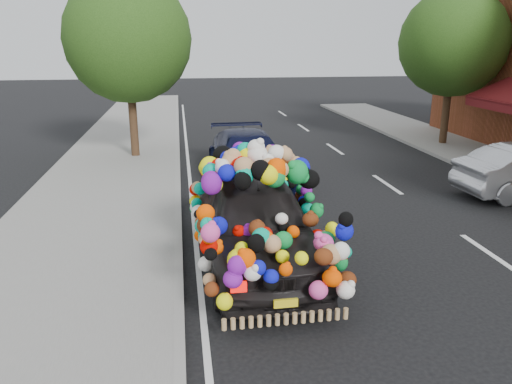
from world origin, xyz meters
TOP-DOWN VIEW (x-y plane):
  - ground at (0.00, 0.00)m, footprint 100.00×100.00m
  - sidewalk at (-4.30, 0.00)m, footprint 4.00×60.00m
  - kerb at (-2.35, 0.00)m, footprint 0.15×60.00m
  - lane_markings at (3.60, 0.00)m, footprint 6.00×50.00m
  - tree_near_sidewalk at (-3.80, 9.50)m, footprint 4.20×4.20m
  - tree_far_b at (8.00, 10.00)m, footprint 4.00×4.00m
  - plush_art_car at (-0.93, 0.34)m, footprint 2.37×5.00m
  - navy_sedan at (-0.30, 5.95)m, footprint 2.17×4.97m

SIDE VIEW (x-z plane):
  - ground at x=0.00m, z-range 0.00..0.00m
  - lane_markings at x=3.60m, z-range 0.00..0.01m
  - sidewalk at x=-4.30m, z-range 0.00..0.12m
  - kerb at x=-2.35m, z-range 0.00..0.13m
  - navy_sedan at x=-0.30m, z-range 0.00..1.42m
  - plush_art_car at x=-0.93m, z-range 0.04..2.31m
  - tree_far_b at x=8.00m, z-range 0.94..6.84m
  - tree_near_sidewalk at x=-3.80m, z-range 0.96..7.09m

